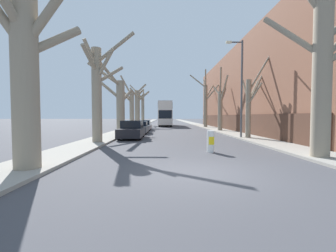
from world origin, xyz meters
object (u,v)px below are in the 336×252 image
Objects in this scene: double_decker_bus at (165,113)px; street_tree_right_0 at (323,70)px; street_tree_left_2 at (119,102)px; traffic_bollard at (211,141)px; parked_car_0 at (132,130)px; street_tree_left_3 at (131,108)px; street_tree_right_1 at (250,103)px; street_tree_left_0 at (23,64)px; street_tree_left_5 at (142,108)px; street_tree_left_1 at (98,90)px; parked_car_1 at (139,128)px; street_tree_left_4 at (138,106)px; street_tree_right_2 at (220,106)px; lamp_post at (241,84)px; street_tree_right_3 at (206,102)px; parked_car_2 at (144,126)px.

street_tree_right_0 is at bearing -78.87° from double_decker_bus.
traffic_bollard is (7.01, -11.61, -2.72)m from street_tree_left_2.
parked_car_0 is at bearing -96.70° from double_decker_bus.
street_tree_left_3 is 17.55m from street_tree_right_1.
street_tree_left_0 is 0.99× the size of street_tree_right_1.
street_tree_left_5 is 1.04× the size of street_tree_right_0.
street_tree_left_5 reaches higher than double_decker_bus.
street_tree_left_2 is 0.90× the size of street_tree_right_0.
street_tree_left_1 reaches higher than double_decker_bus.
parked_car_1 is (1.90, 16.60, -2.91)m from street_tree_left_0.
street_tree_left_4 reaches higher than parked_car_1.
street_tree_left_4 reaches higher than street_tree_left_2.
street_tree_right_2 is 9.29m from lamp_post.
lamp_post is (8.87, -5.81, 3.81)m from parked_car_1.
street_tree_right_0 is 2.04× the size of parked_car_1.
street_tree_right_0 reaches higher than street_tree_right_2.
parked_car_0 is (-9.55, -8.77, -2.38)m from street_tree_right_2.
street_tree_right_3 is 2.30× the size of parked_car_1.
street_tree_right_1 is (11.37, 3.09, -0.67)m from street_tree_left_1.
street_tree_right_0 is at bearing -26.72° from street_tree_left_1.
street_tree_right_1 is at bearing 55.77° from traffic_bollard.
street_tree_left_1 is 23.89m from street_tree_left_4.
street_tree_left_5 is 1.10× the size of street_tree_right_2.
street_tree_right_2 is 1.73× the size of parked_car_2.
street_tree_right_3 is (11.23, 28.66, 0.59)m from street_tree_left_0.
traffic_bollard is (-4.60, -6.77, -2.39)m from street_tree_right_1.
parked_car_2 reaches higher than traffic_bollard.
street_tree_right_0 is 22.14m from parked_car_2.
street_tree_left_2 is 15.97m from street_tree_left_4.
lamp_post is at bearing -76.19° from double_decker_bus.
street_tree_left_3 is (-0.25, 16.24, -0.58)m from street_tree_left_1.
street_tree_left_1 is at bearing -100.82° from parked_car_1.
street_tree_right_0 is at bearing -91.77° from street_tree_right_1.
parked_car_0 is at bearing -84.68° from street_tree_left_4.
street_tree_right_3 is (11.18, -10.10, 0.62)m from street_tree_left_5.
parked_car_0 is at bearing -81.21° from street_tree_left_3.
street_tree_left_2 is 12.59m from street_tree_right_1.
street_tree_left_5 is 2.11× the size of parked_car_1.
street_tree_left_3 is 12.32m from street_tree_right_3.
traffic_bollard is at bearing -70.60° from street_tree_left_3.
street_tree_right_1 is (11.50, -28.04, -0.56)m from street_tree_left_5.
traffic_bollard is (-4.50, -16.00, -2.52)m from street_tree_right_2.
street_tree_left_1 is at bearing -163.39° from lamp_post.
parked_car_2 is at bearing -46.00° from street_tree_left_3.
street_tree_left_0 is 1.78× the size of parked_car_1.
street_tree_left_0 is 22.11m from parked_car_2.
street_tree_left_1 is 11.80m from street_tree_right_1.
lamp_post is (-0.47, -17.87, 0.31)m from street_tree_right_3.
street_tree_left_2 is at bearing -107.33° from parked_car_2.
double_decker_bus is 1.35× the size of lamp_post.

